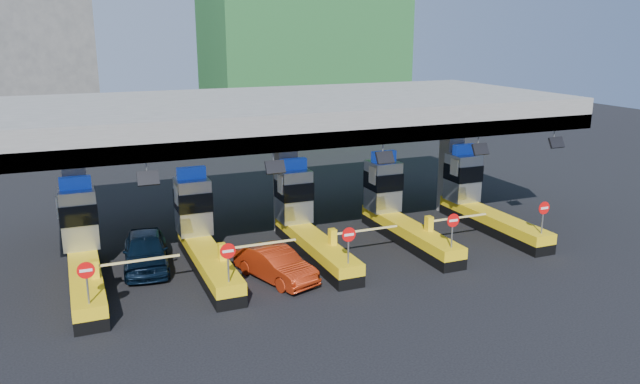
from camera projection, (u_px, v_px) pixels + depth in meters
name	position (u px, v px, depth m)	size (l,w,h in m)	color
ground	(307.00, 250.00, 29.86)	(120.00, 120.00, 0.00)	black
toll_canopy	(285.00, 115.00, 30.86)	(28.00, 12.09, 7.00)	slate
toll_lane_far_left	(82.00, 249.00, 26.04)	(4.43, 8.00, 4.16)	black
toll_lane_left	(201.00, 234.00, 27.90)	(4.43, 8.00, 4.16)	black
toll_lane_center	(305.00, 221.00, 29.75)	(4.43, 8.00, 4.16)	black
toll_lane_right	(397.00, 210.00, 31.61)	(4.43, 8.00, 4.16)	black
toll_lane_far_right	(478.00, 200.00, 33.47)	(4.43, 8.00, 4.16)	black
bg_building_concrete	(8.00, 44.00, 54.51)	(14.00, 10.00, 18.00)	#4C4C49
van	(146.00, 251.00, 27.47)	(1.90, 4.72, 1.61)	black
red_car	(276.00, 264.00, 26.23)	(1.47, 4.21, 1.39)	#96230B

